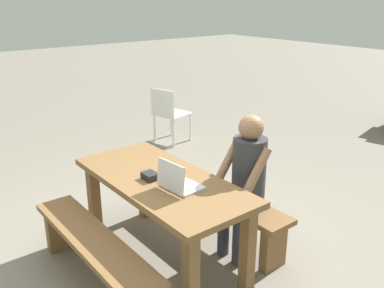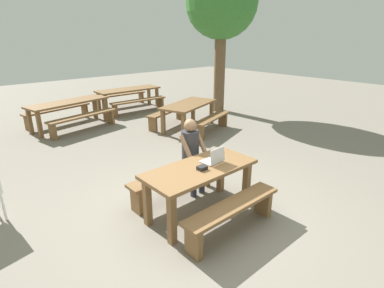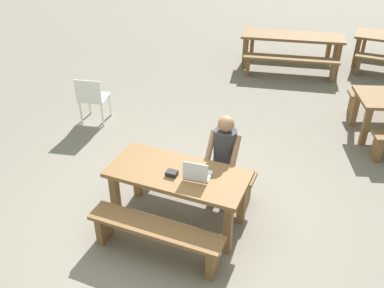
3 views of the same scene
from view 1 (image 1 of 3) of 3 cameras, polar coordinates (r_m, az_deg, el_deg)
ground_plane at (r=3.67m, az=-3.90°, el=-15.18°), size 30.00×30.00×0.00m
picnic_table_front at (r=3.36m, az=-4.14°, el=-6.61°), size 1.62×0.73×0.74m
bench_near at (r=3.25m, az=-13.24°, el=-14.07°), size 1.53×0.30×0.43m
bench_far at (r=3.83m, az=3.63°, el=-7.97°), size 1.53×0.30×0.43m
laptop at (r=3.09m, az=-1.91°, el=-5.26°), size 0.30×0.27×0.23m
small_pouch at (r=3.28m, az=-5.77°, el=-4.38°), size 0.13×0.10×0.05m
person_seated at (r=3.41m, az=7.28°, el=-4.57°), size 0.39×0.40×1.22m
plastic_chair at (r=6.17m, az=-3.19°, el=4.23°), size 0.53×0.53×0.83m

